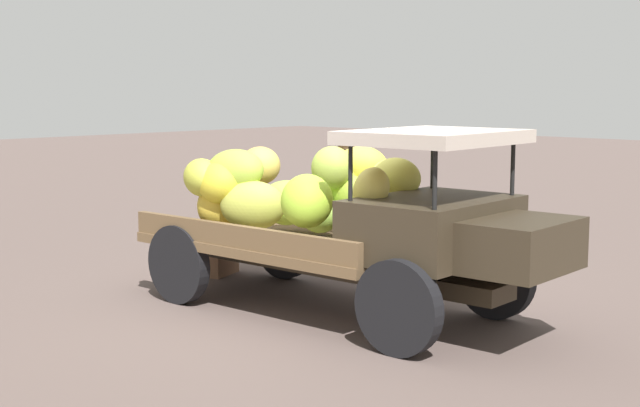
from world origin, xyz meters
The scene contains 4 objects.
ground_plane centered at (0.00, 0.00, 0.00)m, with size 60.00×60.00×0.00m, color brown.
truck centered at (0.30, 0.02, 0.97)m, with size 4.58×1.96×1.85m.
farmer centered at (-0.88, 1.33, 0.97)m, with size 0.53×0.46×1.71m.
wooden_crate centered at (-2.16, 0.31, 0.22)m, with size 0.49×0.51×0.45m, color #885D41.
Camera 1 is at (6.00, -6.39, 2.24)m, focal length 49.70 mm.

